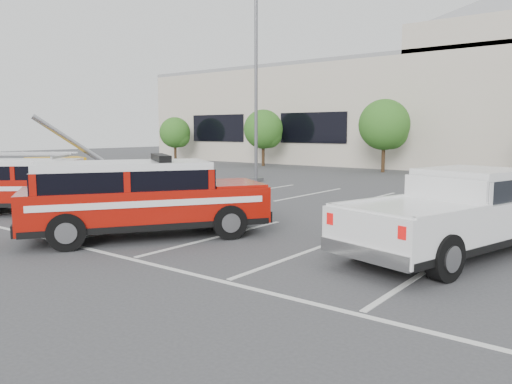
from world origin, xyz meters
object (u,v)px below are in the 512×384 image
tree_left (264,131)px  utility_rig (53,176)px  tree_mid_left (386,126)px  fire_chief_suv (142,204)px  ladder_suv (37,189)px  convention_building (504,104)px  tree_far_left (176,134)px  light_pole_left (256,85)px  white_pickup (459,221)px

tree_left → utility_rig: bearing=-83.2°
tree_mid_left → utility_rig: bearing=-111.8°
fire_chief_suv → tree_left: bearing=153.3°
ladder_suv → utility_rig: size_ratio=1.15×
convention_building → tree_mid_left: (-5.09, -9.82, -1.68)m
convention_building → ladder_suv: bearing=-103.2°
tree_mid_left → utility_rig: tree_mid_left is taller
ladder_suv → tree_far_left: bearing=176.3°
tree_mid_left → light_pole_left: (-3.09, -10.05, 2.14)m
fire_chief_suv → ladder_suv: bearing=-150.3°
convention_building → fire_chief_suv: bearing=-93.1°
convention_building → fire_chief_suv: (-1.77, -33.03, -3.84)m
tree_far_left → fire_chief_suv: bearing=-44.9°
convention_building → tree_left: 18.11m
convention_building → fire_chief_suv: size_ratio=9.52×
convention_building → white_pickup: size_ratio=9.17×
convention_building → tree_mid_left: 11.19m
convention_building → utility_rig: (-12.80, -29.06, -4.02)m
ladder_suv → fire_chief_suv: bearing=45.2°
light_pole_left → utility_rig: (-4.62, -9.19, -4.49)m
tree_far_left → tree_mid_left: size_ratio=0.82×
tree_mid_left → white_pickup: 22.79m
convention_building → tree_mid_left: size_ratio=12.38×
light_pole_left → white_pickup: 17.42m
light_pole_left → utility_rig: size_ratio=2.27×
convention_building → fire_chief_suv: 33.30m
tree_left → ladder_suv: bearing=-72.0°
tree_mid_left → fire_chief_suv: 23.55m
convention_building → tree_mid_left: bearing=-117.4°
fire_chief_suv → white_pickup: fire_chief_suv is taller
convention_building → tree_left: (-15.09, -9.82, -1.95)m
light_pole_left → fire_chief_suv: 15.26m
fire_chief_suv → white_pickup: (7.08, 3.06, -0.12)m
ladder_suv → utility_rig: 6.26m
tree_far_left → light_pole_left: (16.91, -10.05, 2.68)m
tree_left → light_pole_left: (6.91, -10.05, 2.41)m
utility_rig → tree_far_left: bearing=141.8°
tree_mid_left → light_pole_left: bearing=-107.1°
tree_left → tree_far_left: bearing=-180.0°
convention_building → tree_far_left: size_ratio=15.04×
tree_mid_left → white_pickup: (10.39, -20.15, -2.28)m
light_pole_left → fire_chief_suv: bearing=-64.0°
convention_building → white_pickup: bearing=-80.0°
tree_mid_left → ladder_suv: tree_mid_left is taller
tree_far_left → tree_left: size_ratio=0.90×
light_pole_left → ladder_suv: 13.52m
tree_far_left → tree_left: bearing=0.0°
tree_far_left → utility_rig: bearing=-57.4°
convention_building → ladder_suv: size_ratio=11.53×
tree_left → ladder_suv: size_ratio=0.85×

